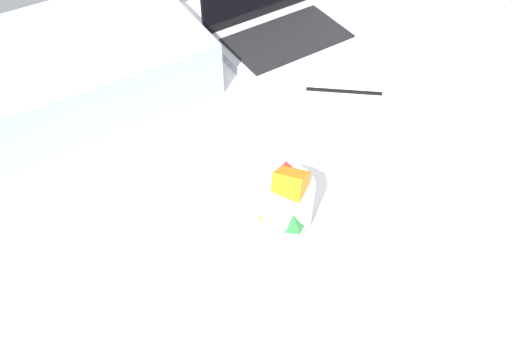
% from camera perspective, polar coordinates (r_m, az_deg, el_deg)
% --- Properties ---
extents(bed_mattress, '(1.80, 1.40, 0.18)m').
position_cam_1_polar(bed_mattress, '(1.09, 3.18, -4.52)').
color(bed_mattress, white).
rests_on(bed_mattress, ground).
extents(laptop, '(0.34, 0.24, 0.23)m').
position_cam_1_polar(laptop, '(1.38, 2.26, 15.58)').
color(laptop, '#B7BABC').
rests_on(laptop, bed_mattress).
extents(snack_cup, '(0.09, 0.10, 0.15)m').
position_cam_1_polar(snack_cup, '(0.92, 3.31, -3.52)').
color(snack_cup, silver).
rests_on(snack_cup, bed_mattress).
extents(pillow, '(0.52, 0.36, 0.13)m').
position_cam_1_polar(pillow, '(1.25, -18.32, 10.65)').
color(pillow, '#8C9EB7').
rests_on(pillow, bed_mattress).
extents(charger_cable, '(0.14, 0.11, 0.01)m').
position_cam_1_polar(charger_cable, '(1.23, 9.35, 8.33)').
color(charger_cable, black).
rests_on(charger_cable, bed_mattress).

